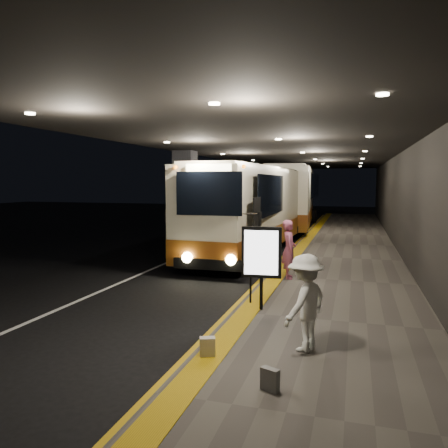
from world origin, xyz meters
The scene contains 16 objects.
ground centered at (0.00, 0.00, 0.00)m, with size 90.00×90.00×0.00m, color black.
lane_line_white centered at (-1.80, 5.00, 0.01)m, with size 0.12×50.00×0.01m, color silver.
kerb_stripe_yellow centered at (2.35, 5.00, 0.01)m, with size 0.18×50.00×0.01m, color gold.
sidewalk centered at (4.75, 5.00, 0.07)m, with size 4.50×50.00×0.15m, color #514C44.
tactile_strip centered at (2.85, 5.00, 0.16)m, with size 0.50×50.00×0.01m, color gold.
terminal_wall centered at (7.00, 5.00, 3.00)m, with size 0.10×50.00×6.00m, color black.
support_columns centered at (-1.50, 4.00, 2.20)m, with size 0.80×24.80×4.40m.
canopy centered at (2.50, 5.00, 4.60)m, with size 9.00×50.00×0.40m, color black.
coach_main centered at (0.79, 6.10, 1.78)m, with size 3.04×12.00×3.71m.
coach_second centered at (1.00, 17.10, 1.94)m, with size 3.55×12.99×4.03m.
passenger_boarding centered at (3.25, 0.74, 1.07)m, with size 0.67×0.44×1.83m, color #C25A83.
passenger_waiting_white centered at (4.37, -5.01, 1.02)m, with size 1.12×0.52×1.73m, color silver.
bag_polka centered at (4.07, -6.71, 0.31)m, with size 0.27×0.12×0.33m, color black.
bag_plain centered at (2.80, -5.79, 0.32)m, with size 0.27×0.16×0.33m, color beige.
info_sign centered at (3.11, -2.80, 1.48)m, with size 0.93×0.21×1.96m.
stanchion_post centered at (2.75, -2.34, 0.71)m, with size 0.05×0.05×1.12m, color black.
Camera 1 is at (5.17, -12.68, 3.15)m, focal length 35.00 mm.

